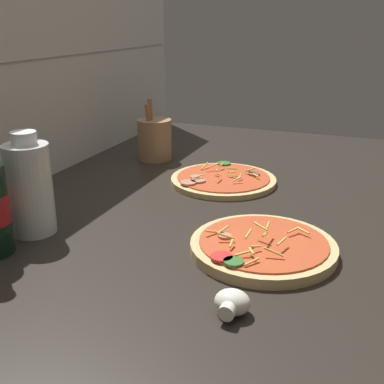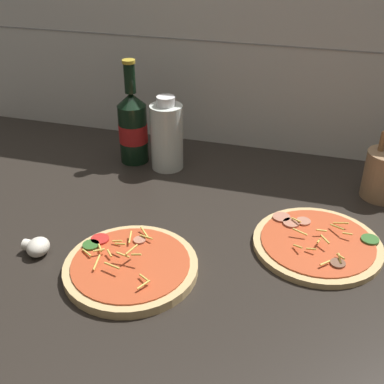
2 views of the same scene
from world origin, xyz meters
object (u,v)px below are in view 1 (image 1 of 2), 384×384
oil_bottle (30,187)px  utensil_crock (154,139)px  pizza_near (263,247)px  mushroom_left (232,303)px  pizza_far (223,180)px

oil_bottle → utensil_crock: oil_bottle is taller
pizza_near → utensil_crock: 59.57cm
oil_bottle → mushroom_left: 42.66cm
oil_bottle → utensil_crock: size_ratio=1.13×
pizza_near → oil_bottle: size_ratio=1.31×
pizza_far → utensil_crock: 26.86cm
oil_bottle → mushroom_left: (-11.79, -40.44, -6.76)cm
pizza_far → utensil_crock: bearing=62.1°
pizza_far → mushroom_left: size_ratio=4.88×
mushroom_left → utensil_crock: size_ratio=0.31×
pizza_far → mushroom_left: 52.90cm
utensil_crock → pizza_far: bearing=-117.9°
pizza_near → pizza_far: (31.38, 16.83, -0.25)cm
pizza_far → oil_bottle: oil_bottle is taller
oil_bottle → pizza_near: bearing=-80.3°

